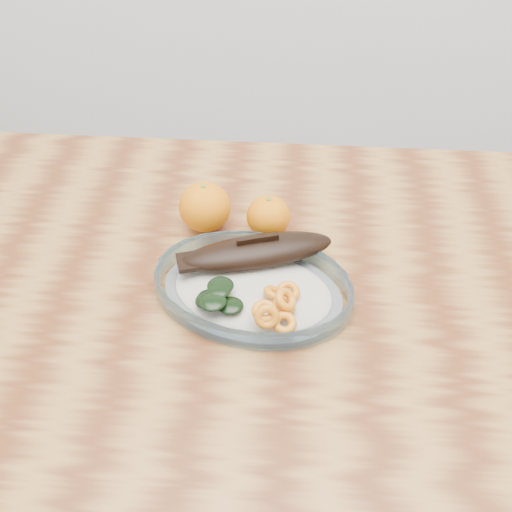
% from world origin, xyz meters
% --- Properties ---
extents(dining_table, '(1.20, 0.80, 0.75)m').
position_xyz_m(dining_table, '(0.00, 0.00, 0.65)').
color(dining_table, brown).
rests_on(dining_table, ground).
extents(plated_meal, '(0.60, 0.60, 0.08)m').
position_xyz_m(plated_meal, '(-0.05, -0.00, 0.77)').
color(plated_meal, white).
rests_on(plated_meal, dining_table).
extents(orange_left, '(0.08, 0.08, 0.08)m').
position_xyz_m(orange_left, '(-0.13, 0.14, 0.79)').
color(orange_left, '#FF6C05').
rests_on(orange_left, dining_table).
extents(orange_right, '(0.07, 0.07, 0.07)m').
position_xyz_m(orange_right, '(-0.04, 0.13, 0.78)').
color(orange_right, '#FF6C05').
rests_on(orange_right, dining_table).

